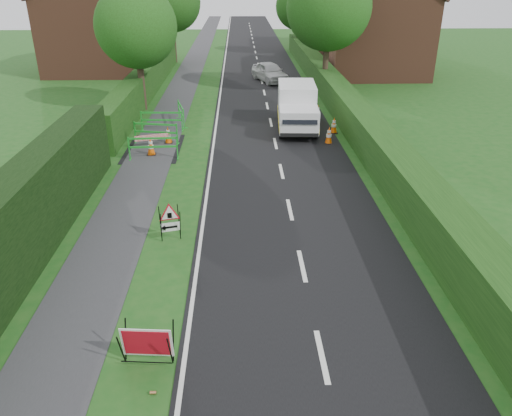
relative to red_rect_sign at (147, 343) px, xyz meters
name	(u,v)px	position (x,y,z in m)	size (l,w,h in m)	color
ground	(208,289)	(1.07, 2.55, -0.50)	(120.00, 120.00, 0.00)	#184E16
road_surface	(257,60)	(3.57, 37.55, -0.50)	(6.00, 90.00, 0.02)	black
footpath	(195,60)	(-1.93, 37.55, -0.50)	(2.00, 90.00, 0.02)	#2D2D30
hedge_west_near	(7,293)	(-3.93, 2.55, -0.50)	(1.10, 18.00, 2.50)	black
hedge_west_far	(148,94)	(-3.93, 24.55, -0.50)	(1.00, 24.00, 1.80)	#14380F
hedge_east	(343,117)	(7.57, 18.55, -0.50)	(1.20, 50.00, 1.50)	#14380F
house_west	(96,33)	(-8.93, 32.55, 2.39)	(7.50, 7.40, 7.88)	brown
house_east_a	(375,35)	(12.07, 30.55, 2.39)	(7.50, 7.40, 7.88)	brown
house_east_b	(350,18)	(13.07, 44.55, 2.39)	(7.50, 7.40, 7.88)	brown
tree_nw	(136,27)	(-3.53, 20.55, 3.98)	(4.40, 4.40, 6.70)	#2D2116
tree_ne	(329,7)	(7.47, 24.55, 4.67)	(5.20, 5.20, 7.79)	#2D2116
tree_fw	(171,2)	(-3.53, 36.55, 4.33)	(4.80, 4.80, 7.24)	#2D2116
tree_fe	(299,6)	(7.47, 40.55, 3.72)	(4.20, 4.20, 6.33)	#2D2116
red_rect_sign	(147,343)	(0.00, 0.00, 0.00)	(1.07, 0.70, 0.87)	black
triangle_sign	(169,219)	(-0.18, 5.09, 0.20)	(0.84, 0.84, 1.02)	black
works_van	(297,106)	(4.79, 16.46, 0.62)	(2.09, 4.75, 2.12)	silver
traffic_cone_0	(329,135)	(6.03, 14.03, -0.11)	(0.38, 0.38, 0.79)	black
traffic_cone_1	(334,125)	(6.54, 15.64, -0.11)	(0.38, 0.38, 0.79)	black
traffic_cone_2	(318,112)	(6.12, 18.18, -0.11)	(0.38, 0.38, 0.79)	black
traffic_cone_3	(151,146)	(-1.90, 12.69, -0.11)	(0.38, 0.38, 0.79)	black
traffic_cone_4	(168,135)	(-1.36, 14.34, -0.11)	(0.38, 0.38, 0.79)	black
ped_barrier_0	(153,145)	(-1.71, 12.17, 0.13)	(2.07, 0.43, 1.00)	#1A9326
ped_barrier_1	(156,130)	(-1.90, 14.27, 0.13)	(2.09, 0.72, 1.00)	#1A9326
ped_barrier_2	(162,118)	(-1.91, 16.28, 0.13)	(2.07, 0.43, 1.00)	#1A9326
ped_barrier_3	(181,111)	(-1.10, 17.66, 0.13)	(0.81, 2.09, 1.00)	#1A9326
redwhite_plank	(152,147)	(-2.05, 13.80, -0.50)	(1.50, 0.04, 0.25)	red
litter_can	(153,394)	(0.21, -0.85, -0.50)	(0.07, 0.07, 0.12)	#BF7F4C
hatchback_car	(270,72)	(4.14, 28.19, 0.16)	(1.57, 3.90, 1.33)	silver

